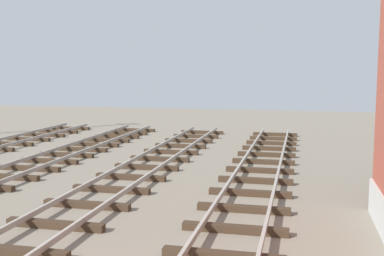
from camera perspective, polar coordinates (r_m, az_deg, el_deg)
The scene contains 0 objects.
Camera 1 is at (2.07, -4.91, 3.81)m, focal length 44.88 mm.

